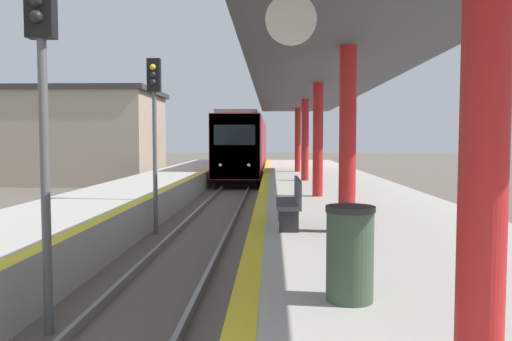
{
  "coord_description": "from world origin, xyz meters",
  "views": [
    {
      "loc": [
        1.93,
        -1.82,
        2.61
      ],
      "look_at": [
        1.43,
        13.63,
        1.67
      ],
      "focal_mm": 35.0,
      "sensor_mm": 36.0,
      "label": 1
    }
  ],
  "objects_px": {
    "signal_near": "(42,83)",
    "trash_bin": "(350,253)",
    "train": "(246,146)",
    "signal_mid": "(154,113)",
    "bench": "(291,201)"
  },
  "relations": [
    {
      "from": "signal_near",
      "to": "trash_bin",
      "type": "height_order",
      "value": "signal_near"
    },
    {
      "from": "train",
      "to": "signal_mid",
      "type": "xyz_separation_m",
      "value": [
        -1.3,
        -23.29,
        1.2
      ]
    },
    {
      "from": "trash_bin",
      "to": "bench",
      "type": "bearing_deg",
      "value": 95.55
    },
    {
      "from": "trash_bin",
      "to": "bench",
      "type": "height_order",
      "value": "trash_bin"
    },
    {
      "from": "signal_mid",
      "to": "bench",
      "type": "relative_size",
      "value": 2.96
    },
    {
      "from": "train",
      "to": "bench",
      "type": "xyz_separation_m",
      "value": [
        2.3,
        -27.39,
        -0.71
      ]
    },
    {
      "from": "train",
      "to": "signal_near",
      "type": "bearing_deg",
      "value": -92.01
    },
    {
      "from": "signal_mid",
      "to": "trash_bin",
      "type": "relative_size",
      "value": 4.92
    },
    {
      "from": "signal_near",
      "to": "trash_bin",
      "type": "distance_m",
      "value": 4.47
    },
    {
      "from": "signal_mid",
      "to": "bench",
      "type": "bearing_deg",
      "value": -48.75
    },
    {
      "from": "signal_near",
      "to": "signal_mid",
      "type": "xyz_separation_m",
      "value": [
        -0.23,
        7.17,
        0.0
      ]
    },
    {
      "from": "train",
      "to": "signal_near",
      "type": "distance_m",
      "value": 30.5
    },
    {
      "from": "signal_mid",
      "to": "trash_bin",
      "type": "height_order",
      "value": "signal_mid"
    },
    {
      "from": "signal_near",
      "to": "signal_mid",
      "type": "relative_size",
      "value": 1.0
    },
    {
      "from": "train",
      "to": "signal_near",
      "type": "xyz_separation_m",
      "value": [
        -1.07,
        -30.46,
        1.2
      ]
    }
  ]
}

